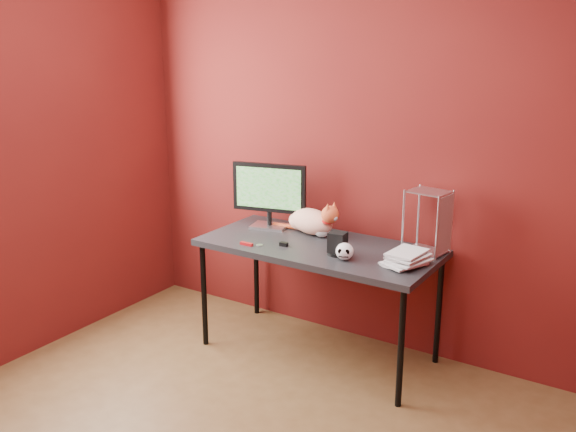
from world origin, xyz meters
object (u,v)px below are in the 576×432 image
Objects in this scene: skull_mug at (345,251)px; speaker at (338,244)px; cat at (312,221)px; book_stack at (400,182)px; monitor at (269,192)px; desk at (319,252)px.

speaker reaches higher than skull_mug.
cat is 0.82m from book_stack.
book_stack reaches higher than monitor.
desk is at bearing 129.28° from skull_mug.
desk is 10.72× the size of speaker.
cat is 3.77× the size of speaker.
speaker is at bearing 123.47° from skull_mug.
book_stack is (0.53, -0.02, 0.52)m from desk.
desk is 0.57m from monitor.
desk is at bearing -31.18° from cat.
book_stack reaches higher than skull_mug.
speaker is (0.35, -0.28, -0.02)m from cat.
monitor reaches higher than skull_mug.
monitor is 0.96× the size of cat.
desk is 0.33m from skull_mug.
speaker is (-0.08, 0.06, 0.01)m from skull_mug.
monitor is at bearing 138.38° from skull_mug.
monitor is 4.50× the size of skull_mug.
book_stack reaches higher than desk.
desk is 1.58× the size of book_stack.
skull_mug is 0.52m from book_stack.
monitor is 0.53× the size of book_stack.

